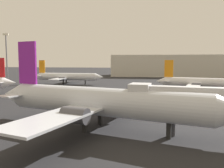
{
  "coord_description": "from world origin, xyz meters",
  "views": [
    {
      "loc": [
        3.45,
        -6.01,
        8.9
      ],
      "look_at": [
        -6.38,
        49.21,
        3.44
      ],
      "focal_mm": 38.33,
      "sensor_mm": 36.0,
      "label": 1
    }
  ],
  "objects": [
    {
      "name": "jet_bridge",
      "position": [
        10.36,
        21.9,
        4.63
      ],
      "size": [
        21.85,
        5.03,
        6.14
      ],
      "rotation": [
        0.0,
        0.0,
        3.01
      ],
      "color": "silver",
      "rests_on": "ground_plane"
    },
    {
      "name": "terminal_building",
      "position": [
        13.72,
        137.85,
        6.07
      ],
      "size": [
        68.7,
        25.29,
        12.13
      ],
      "primitive_type": "cube",
      "color": "beige",
      "rests_on": "ground_plane"
    },
    {
      "name": "airplane_far_left",
      "position": [
        15.67,
        65.09,
        2.75
      ],
      "size": [
        24.54,
        19.73,
        9.12
      ],
      "rotation": [
        0.0,
        0.0,
        -0.23
      ],
      "color": "white",
      "rests_on": "ground_plane"
    },
    {
      "name": "airplane_at_gate",
      "position": [
        -3.48,
        23.78,
        3.63
      ],
      "size": [
        34.78,
        28.37,
        11.74
      ],
      "rotation": [
        0.0,
        0.0,
        -0.26
      ],
      "color": "silver",
      "rests_on": "ground_plane"
    },
    {
      "name": "airplane_far_right",
      "position": [
        -29.53,
        80.62,
        2.86
      ],
      "size": [
        28.32,
        21.0,
        9.11
      ],
      "rotation": [
        0.0,
        0.0,
        -0.01
      ],
      "color": "silver",
      "rests_on": "ground_plane"
    },
    {
      "name": "light_mast_left",
      "position": [
        -55.51,
        82.08,
        11.2
      ],
      "size": [
        2.4,
        0.5,
        19.86
      ],
      "color": "slate",
      "rests_on": "ground_plane"
    }
  ]
}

